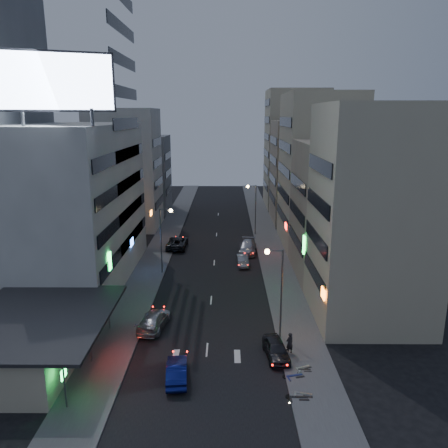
{
  "coord_description": "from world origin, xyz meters",
  "views": [
    {
      "loc": [
        1.6,
        -28.6,
        18.95
      ],
      "look_at": [
        1.32,
        20.71,
        6.6
      ],
      "focal_mm": 35.0,
      "sensor_mm": 36.0,
      "label": 1
    }
  ],
  "objects_px": {
    "scooter_black_a": "(308,389)",
    "parked_car_right_near": "(276,349)",
    "scooter_black_b": "(311,363)",
    "person": "(290,343)",
    "parked_car_right_far": "(248,247)",
    "scooter_silver_b": "(309,359)",
    "scooter_silver_a": "(313,387)",
    "scooter_blue": "(302,366)",
    "road_car_blue": "(177,371)",
    "parked_car_left": "(177,242)",
    "road_car_silver": "(154,320)",
    "parked_car_right_mid": "(243,261)"
  },
  "relations": [
    {
      "from": "parked_car_left",
      "to": "scooter_silver_b",
      "type": "height_order",
      "value": "parked_car_left"
    },
    {
      "from": "person",
      "to": "scooter_silver_a",
      "type": "xyz_separation_m",
      "value": [
        0.89,
        -5.31,
        -0.34
      ]
    },
    {
      "from": "scooter_silver_a",
      "to": "scooter_blue",
      "type": "distance_m",
      "value": 2.49
    },
    {
      "from": "road_car_silver",
      "to": "scooter_silver_a",
      "type": "relative_size",
      "value": 2.84
    },
    {
      "from": "parked_car_right_mid",
      "to": "scooter_silver_b",
      "type": "bearing_deg",
      "value": -82.98
    },
    {
      "from": "parked_car_right_mid",
      "to": "parked_car_left",
      "type": "distance_m",
      "value": 12.04
    },
    {
      "from": "parked_car_right_mid",
      "to": "road_car_silver",
      "type": "bearing_deg",
      "value": -120.34
    },
    {
      "from": "road_car_blue",
      "to": "scooter_black_a",
      "type": "xyz_separation_m",
      "value": [
        9.28,
        -2.11,
        0.0
      ]
    },
    {
      "from": "road_car_silver",
      "to": "person",
      "type": "xyz_separation_m",
      "value": [
        11.73,
        -4.55,
        0.26
      ]
    },
    {
      "from": "scooter_silver_a",
      "to": "road_car_silver",
      "type": "bearing_deg",
      "value": 64.92
    },
    {
      "from": "parked_car_right_mid",
      "to": "scooter_black_b",
      "type": "relative_size",
      "value": 2.46
    },
    {
      "from": "parked_car_right_far",
      "to": "scooter_black_b",
      "type": "bearing_deg",
      "value": -77.94
    },
    {
      "from": "parked_car_left",
      "to": "road_car_blue",
      "type": "bearing_deg",
      "value": 97.17
    },
    {
      "from": "parked_car_right_far",
      "to": "scooter_blue",
      "type": "bearing_deg",
      "value": -79.57
    },
    {
      "from": "parked_car_right_near",
      "to": "parked_car_right_far",
      "type": "distance_m",
      "value": 27.51
    },
    {
      "from": "person",
      "to": "scooter_black_b",
      "type": "distance_m",
      "value": 2.65
    },
    {
      "from": "parked_car_right_mid",
      "to": "person",
      "type": "distance_m",
      "value": 21.89
    },
    {
      "from": "parked_car_left",
      "to": "parked_car_right_near",
      "type": "bearing_deg",
      "value": 111.62
    },
    {
      "from": "parked_car_right_near",
      "to": "parked_car_right_mid",
      "type": "distance_m",
      "value": 22.15
    },
    {
      "from": "scooter_silver_a",
      "to": "person",
      "type": "bearing_deg",
      "value": 22.46
    },
    {
      "from": "parked_car_right_far",
      "to": "scooter_black_a",
      "type": "height_order",
      "value": "parked_car_right_far"
    },
    {
      "from": "parked_car_right_mid",
      "to": "road_car_silver",
      "type": "relative_size",
      "value": 0.76
    },
    {
      "from": "parked_car_left",
      "to": "scooter_silver_a",
      "type": "distance_m",
      "value": 37.07
    },
    {
      "from": "parked_car_right_far",
      "to": "parked_car_right_near",
      "type": "bearing_deg",
      "value": -82.6
    },
    {
      "from": "scooter_silver_a",
      "to": "scooter_silver_b",
      "type": "height_order",
      "value": "scooter_silver_a"
    },
    {
      "from": "parked_car_right_far",
      "to": "road_car_blue",
      "type": "xyz_separation_m",
      "value": [
        -6.66,
        -30.58,
        -0.12
      ]
    },
    {
      "from": "road_car_blue",
      "to": "scooter_black_b",
      "type": "distance_m",
      "value": 10.17
    },
    {
      "from": "parked_car_right_near",
      "to": "road_car_blue",
      "type": "relative_size",
      "value": 0.99
    },
    {
      "from": "parked_car_right_near",
      "to": "parked_car_right_far",
      "type": "relative_size",
      "value": 0.75
    },
    {
      "from": "person",
      "to": "scooter_silver_a",
      "type": "height_order",
      "value": "person"
    },
    {
      "from": "scooter_black_a",
      "to": "parked_car_right_near",
      "type": "bearing_deg",
      "value": 19.5
    },
    {
      "from": "scooter_silver_b",
      "to": "person",
      "type": "bearing_deg",
      "value": 14.93
    },
    {
      "from": "person",
      "to": "scooter_silver_b",
      "type": "distance_m",
      "value": 2.13
    },
    {
      "from": "parked_car_right_near",
      "to": "road_car_blue",
      "type": "distance_m",
      "value": 8.24
    },
    {
      "from": "parked_car_right_mid",
      "to": "parked_car_right_far",
      "type": "height_order",
      "value": "parked_car_right_far"
    },
    {
      "from": "parked_car_right_near",
      "to": "parked_car_right_mid",
      "type": "bearing_deg",
      "value": 87.79
    },
    {
      "from": "parked_car_right_far",
      "to": "scooter_black_b",
      "type": "relative_size",
      "value": 3.48
    },
    {
      "from": "parked_car_right_near",
      "to": "road_car_blue",
      "type": "height_order",
      "value": "parked_car_right_near"
    },
    {
      "from": "road_car_silver",
      "to": "scooter_blue",
      "type": "distance_m",
      "value": 14.33
    },
    {
      "from": "parked_car_right_near",
      "to": "scooter_silver_b",
      "type": "bearing_deg",
      "value": -35.06
    },
    {
      "from": "scooter_black_b",
      "to": "person",
      "type": "bearing_deg",
      "value": 33.42
    },
    {
      "from": "road_car_blue",
      "to": "person",
      "type": "relative_size",
      "value": 2.35
    },
    {
      "from": "person",
      "to": "scooter_blue",
      "type": "bearing_deg",
      "value": 71.55
    },
    {
      "from": "parked_car_left",
      "to": "parked_car_right_mid",
      "type": "bearing_deg",
      "value": 141.55
    },
    {
      "from": "parked_car_right_mid",
      "to": "scooter_silver_a",
      "type": "height_order",
      "value": "parked_car_right_mid"
    },
    {
      "from": "parked_car_right_near",
      "to": "road_car_silver",
      "type": "distance_m",
      "value": 11.7
    },
    {
      "from": "scooter_black_a",
      "to": "scooter_blue",
      "type": "xyz_separation_m",
      "value": [
        0.03,
        2.75,
        -0.01
      ]
    },
    {
      "from": "person",
      "to": "scooter_silver_b",
      "type": "xyz_separation_m",
      "value": [
        1.27,
        -1.67,
        -0.39
      ]
    },
    {
      "from": "parked_car_right_far",
      "to": "road_car_silver",
      "type": "relative_size",
      "value": 1.07
    },
    {
      "from": "scooter_black_a",
      "to": "parked_car_right_far",
      "type": "bearing_deg",
      "value": 6.5
    }
  ]
}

